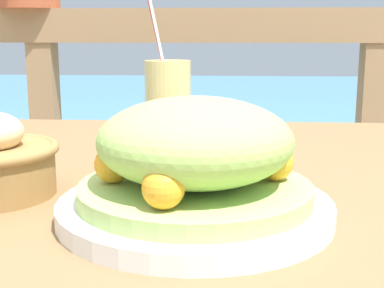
{
  "coord_description": "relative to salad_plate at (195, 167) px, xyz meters",
  "views": [
    {
      "loc": [
        0.06,
        -0.69,
        0.94
      ],
      "look_at": [
        0.01,
        -0.04,
        0.8
      ],
      "focal_mm": 50.0,
      "sensor_mm": 36.0,
      "label": 1
    }
  ],
  "objects": [
    {
      "name": "salad_plate",
      "position": [
        0.0,
        0.0,
        0.0
      ],
      "size": [
        0.3,
        0.3,
        0.13
      ],
      "color": "white",
      "rests_on": "patio_table"
    },
    {
      "name": "railing_fence",
      "position": [
        -0.02,
        0.93,
        -0.08
      ],
      "size": [
        2.8,
        0.08,
        1.0
      ],
      "color": "#937551",
      "rests_on": "ground_plane"
    },
    {
      "name": "sea_backdrop",
      "position": [
        -0.02,
        3.43,
        -0.57
      ],
      "size": [
        12.0,
        4.0,
        0.46
      ],
      "color": "teal",
      "rests_on": "ground_plane"
    },
    {
      "name": "drink_glass",
      "position": [
        -0.06,
        0.31,
        0.02
      ],
      "size": [
        0.07,
        0.07,
        0.25
      ],
      "color": "#DBCC7F",
      "rests_on": "patio_table"
    },
    {
      "name": "patio_table",
      "position": [
        -0.02,
        0.14,
        -0.15
      ],
      "size": [
        1.1,
        1.0,
        0.74
      ],
      "color": "olive",
      "rests_on": "ground_plane"
    }
  ]
}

